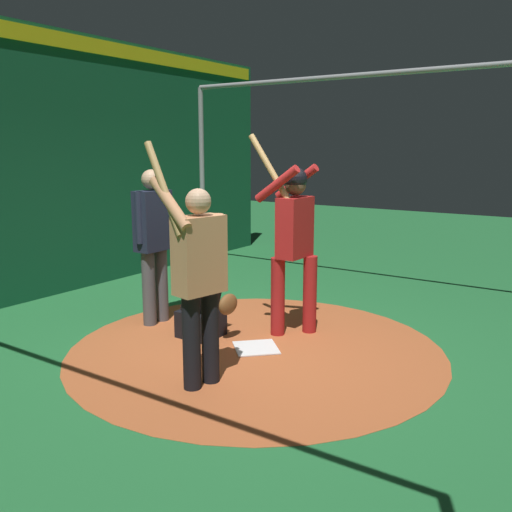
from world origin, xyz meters
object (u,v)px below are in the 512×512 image
home_plate (256,348)px  visitor (199,274)px  catcher (204,303)px  batter (294,234)px  umpire (153,238)px

home_plate → visitor: visitor is taller
catcher → visitor: visitor is taller
batter → visitor: (0.03, -1.59, -0.12)m
batter → visitor: batter is taller
catcher → umpire: bearing=174.9°
batter → catcher: (-0.71, -0.63, -0.72)m
catcher → visitor: (0.74, -0.96, 0.60)m
batter → visitor: size_ratio=1.04×
home_plate → catcher: 0.75m
umpire → batter: bearing=20.7°
umpire → visitor: 1.83m
catcher → umpire: (-0.78, 0.07, 0.62)m
home_plate → catcher: size_ratio=0.44×
batter → catcher: batter is taller
visitor → home_plate: bearing=106.7°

